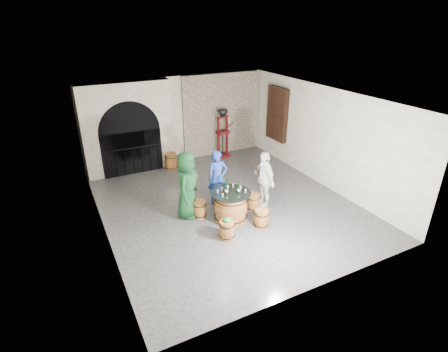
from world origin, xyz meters
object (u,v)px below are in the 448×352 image
barrel_stool_left (200,209)px  barrel_stool_right (253,202)px  side_barrel (171,161)px  wine_bottle_left (226,189)px  wine_bottle_center (239,189)px  person_green (187,185)px  person_blue (218,178)px  corking_press (223,130)px  barrel_stool_far (220,198)px  barrel_stool_near_right (261,218)px  wine_bottle_right (227,185)px  person_white (264,179)px  barrel_stool_near_left (227,230)px  barrel_table (231,206)px

barrel_stool_left → barrel_stool_right: same height
side_barrel → barrel_stool_left: bearing=-96.4°
wine_bottle_left → wine_bottle_center: size_ratio=1.00×
person_green → person_blue: size_ratio=1.16×
person_green → corking_press: 4.63m
person_green → wine_bottle_center: size_ratio=5.88×
barrel_stool_right → person_green: person_green is taller
barrel_stool_left → barrel_stool_far: same height
barrel_stool_far → barrel_stool_near_right: bearing=-72.5°
barrel_stool_far → person_blue: bearing=83.8°
corking_press → wine_bottle_right: bearing=-122.5°
barrel_stool_far → wine_bottle_left: (-0.23, -0.89, 0.73)m
wine_bottle_left → side_barrel: wine_bottle_left is taller
barrel_stool_left → barrel_stool_near_right: 1.76m
barrel_stool_near_right → corking_press: 5.25m
person_white → wine_bottle_left: 1.42m
barrel_stool_left → wine_bottle_left: size_ratio=1.51×
barrel_stool_far → person_blue: person_blue is taller
barrel_stool_near_right → wine_bottle_right: bearing=124.0°
side_barrel → corking_press: (2.25, 0.25, 0.80)m
barrel_stool_near_right → person_blue: (-0.47, 1.70, 0.58)m
barrel_stool_right → wine_bottle_right: 1.13m
person_white → wine_bottle_right: size_ratio=5.21×
barrel_stool_near_left → barrel_stool_right: bearing=34.7°
barrel_stool_right → barrel_stool_near_right: size_ratio=1.00×
person_blue → side_barrel: size_ratio=2.68×
barrel_table → barrel_stool_left: 0.90m
barrel_stool_far → person_white: person_white is taller
barrel_stool_left → barrel_stool_right: bearing=-11.9°
barrel_stool_far → barrel_stool_right: same height
barrel_stool_far → side_barrel: bearing=97.2°
wine_bottle_right → corking_press: (1.94, 4.13, 0.13)m
side_barrel → corking_press: size_ratio=0.32×
barrel_stool_near_left → wine_bottle_left: bearing=63.6°
person_green → person_white: size_ratio=1.13×
person_green → side_barrel: size_ratio=3.10×
barrel_stool_left → person_white: 2.05m
barrel_stool_left → person_blue: (0.82, 0.50, 0.58)m
barrel_table → side_barrel: bearing=94.3°
barrel_stool_near_left → person_white: person_white is taller
barrel_stool_right → barrel_stool_near_left: 1.65m
barrel_stool_near_left → barrel_table: bearing=55.9°
wine_bottle_right → corking_press: bearing=64.8°
barrel_table → barrel_stool_near_right: size_ratio=2.24×
barrel_stool_far → person_blue: size_ratio=0.30×
barrel_stool_right → wine_bottle_left: size_ratio=1.51×
side_barrel → wine_bottle_center: bearing=-83.4°
person_white → corking_press: bearing=172.0°
barrel_stool_left → wine_bottle_center: (0.88, -0.65, 0.73)m
barrel_table → wine_bottle_right: wine_bottle_right is taller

